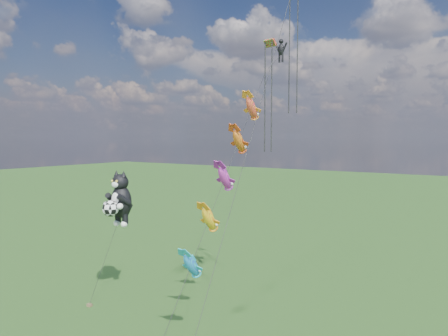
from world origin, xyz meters
The scene contains 4 objects.
ground centered at (0.00, 0.00, 0.00)m, with size 300.00×300.00×0.00m, color #12360D.
cat_kite_rig centered at (2.66, 5.19, 8.61)m, with size 2.27×4.05×11.03m.
fish_windsock_rig centered at (12.71, 6.24, 10.79)m, with size 1.64×15.93×19.26m.
parafoil_rig centered at (16.41, 7.66, 19.48)m, with size 2.89×17.39×25.44m.
Camera 1 is at (30.46, -20.12, 13.90)m, focal length 35.00 mm.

